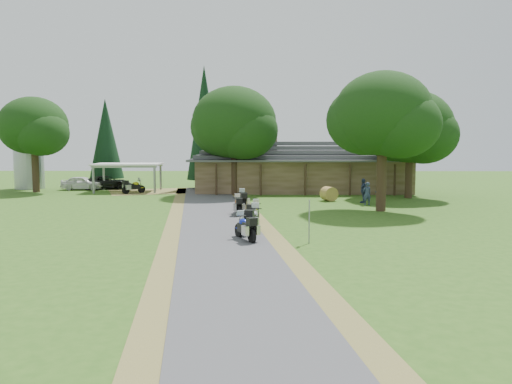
{
  "coord_description": "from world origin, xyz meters",
  "views": [
    {
      "loc": [
        2.17,
        -25.11,
        4.61
      ],
      "look_at": [
        1.75,
        6.01,
        1.6
      ],
      "focal_mm": 35.0,
      "sensor_mm": 36.0,
      "label": 1
    }
  ],
  "objects_px": {
    "motorcycle_row_a": "(245,226)",
    "silo": "(29,160)",
    "lodge": "(302,166)",
    "carport": "(128,177)",
    "motorcycle_row_c": "(254,212)",
    "hay_bale": "(329,194)",
    "car_dark_suv": "(107,179)",
    "motorcycle_row_d": "(238,205)",
    "motorcycle_row_b": "(253,219)",
    "car_white_sedan": "(83,181)",
    "motorcycle_carport_a": "(134,186)",
    "motorcycle_row_e": "(243,199)"
  },
  "relations": [
    {
      "from": "silo",
      "to": "carport",
      "type": "relative_size",
      "value": 0.94
    },
    {
      "from": "car_dark_suv",
      "to": "motorcycle_row_a",
      "type": "bearing_deg",
      "value": -159.22
    },
    {
      "from": "motorcycle_row_a",
      "to": "motorcycle_row_e",
      "type": "relative_size",
      "value": 0.96
    },
    {
      "from": "car_dark_suv",
      "to": "hay_bale",
      "type": "relative_size",
      "value": 4.61
    },
    {
      "from": "silo",
      "to": "motorcycle_row_a",
      "type": "height_order",
      "value": "silo"
    },
    {
      "from": "motorcycle_row_c",
      "to": "motorcycle_row_d",
      "type": "relative_size",
      "value": 1.0
    },
    {
      "from": "motorcycle_row_b",
      "to": "motorcycle_row_e",
      "type": "relative_size",
      "value": 1.04
    },
    {
      "from": "silo",
      "to": "carport",
      "type": "bearing_deg",
      "value": -15.2
    },
    {
      "from": "motorcycle_row_a",
      "to": "motorcycle_row_c",
      "type": "bearing_deg",
      "value": -29.22
    },
    {
      "from": "motorcycle_row_c",
      "to": "hay_bale",
      "type": "height_order",
      "value": "motorcycle_row_c"
    },
    {
      "from": "lodge",
      "to": "motorcycle_row_c",
      "type": "distance_m",
      "value": 20.67
    },
    {
      "from": "silo",
      "to": "motorcycle_row_d",
      "type": "height_order",
      "value": "silo"
    },
    {
      "from": "car_dark_suv",
      "to": "motorcycle_row_e",
      "type": "bearing_deg",
      "value": -145.51
    },
    {
      "from": "motorcycle_row_b",
      "to": "car_dark_suv",
      "type": "bearing_deg",
      "value": 43.41
    },
    {
      "from": "motorcycle_row_b",
      "to": "motorcycle_row_e",
      "type": "distance_m",
      "value": 9.27
    },
    {
      "from": "car_dark_suv",
      "to": "motorcycle_row_d",
      "type": "height_order",
      "value": "car_dark_suv"
    },
    {
      "from": "silo",
      "to": "motorcycle_row_c",
      "type": "bearing_deg",
      "value": -43.12
    },
    {
      "from": "silo",
      "to": "carport",
      "type": "xyz_separation_m",
      "value": [
        11.05,
        -3.0,
        -1.6
      ]
    },
    {
      "from": "carport",
      "to": "hay_bale",
      "type": "xyz_separation_m",
      "value": [
        18.41,
        -7.81,
        -0.79
      ]
    },
    {
      "from": "carport",
      "to": "car_dark_suv",
      "type": "height_order",
      "value": "carport"
    },
    {
      "from": "silo",
      "to": "motorcycle_row_b",
      "type": "bearing_deg",
      "value": -47.11
    },
    {
      "from": "lodge",
      "to": "carport",
      "type": "height_order",
      "value": "lodge"
    },
    {
      "from": "motorcycle_row_a",
      "to": "car_white_sedan",
      "type": "bearing_deg",
      "value": 7.61
    },
    {
      "from": "carport",
      "to": "motorcycle_row_d",
      "type": "height_order",
      "value": "carport"
    },
    {
      "from": "motorcycle_row_a",
      "to": "silo",
      "type": "bearing_deg",
      "value": 14.34
    },
    {
      "from": "motorcycle_row_e",
      "to": "car_white_sedan",
      "type": "bearing_deg",
      "value": 40.62
    },
    {
      "from": "carport",
      "to": "motorcycle_carport_a",
      "type": "distance_m",
      "value": 2.26
    },
    {
      "from": "lodge",
      "to": "car_dark_suv",
      "type": "distance_m",
      "value": 19.87
    },
    {
      "from": "silo",
      "to": "motorcycle_row_b",
      "type": "height_order",
      "value": "silo"
    },
    {
      "from": "motorcycle_row_a",
      "to": "lodge",
      "type": "bearing_deg",
      "value": -36.23
    },
    {
      "from": "carport",
      "to": "motorcycle_row_e",
      "type": "bearing_deg",
      "value": -51.17
    },
    {
      "from": "motorcycle_row_b",
      "to": "motorcycle_row_c",
      "type": "distance_m",
      "value": 3.32
    },
    {
      "from": "hay_bale",
      "to": "motorcycle_row_d",
      "type": "bearing_deg",
      "value": -131.2
    },
    {
      "from": "motorcycle_row_c",
      "to": "hay_bale",
      "type": "bearing_deg",
      "value": -14.1
    },
    {
      "from": "motorcycle_row_c",
      "to": "motorcycle_row_b",
      "type": "bearing_deg",
      "value": -166.15
    },
    {
      "from": "motorcycle_row_c",
      "to": "hay_bale",
      "type": "distance_m",
      "value": 12.7
    },
    {
      "from": "silo",
      "to": "hay_bale",
      "type": "height_order",
      "value": "silo"
    },
    {
      "from": "hay_bale",
      "to": "motorcycle_carport_a",
      "type": "bearing_deg",
      "value": 161.3
    },
    {
      "from": "car_dark_suv",
      "to": "motorcycle_row_d",
      "type": "relative_size",
      "value": 2.8
    },
    {
      "from": "motorcycle_row_a",
      "to": "motorcycle_row_c",
      "type": "xyz_separation_m",
      "value": [
        0.32,
        5.43,
        -0.02
      ]
    },
    {
      "from": "silo",
      "to": "motorcycle_carport_a",
      "type": "relative_size",
      "value": 2.85
    },
    {
      "from": "silo",
      "to": "motorcycle_row_a",
      "type": "bearing_deg",
      "value": -49.79
    },
    {
      "from": "carport",
      "to": "motorcycle_carport_a",
      "type": "xyz_separation_m",
      "value": [
        1.0,
        -1.92,
        -0.65
      ]
    },
    {
      "from": "car_white_sedan",
      "to": "hay_bale",
      "type": "height_order",
      "value": "car_white_sedan"
    },
    {
      "from": "carport",
      "to": "motorcycle_row_b",
      "type": "relative_size",
      "value": 2.94
    },
    {
      "from": "carport",
      "to": "motorcycle_row_a",
      "type": "height_order",
      "value": "carport"
    },
    {
      "from": "hay_bale",
      "to": "silo",
      "type": "bearing_deg",
      "value": 159.84
    },
    {
      "from": "car_white_sedan",
      "to": "motorcycle_row_b",
      "type": "height_order",
      "value": "car_white_sedan"
    },
    {
      "from": "motorcycle_row_a",
      "to": "car_dark_suv",
      "type": "bearing_deg",
      "value": 3.37
    },
    {
      "from": "car_white_sedan",
      "to": "motorcycle_row_e",
      "type": "relative_size",
      "value": 2.56
    }
  ]
}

